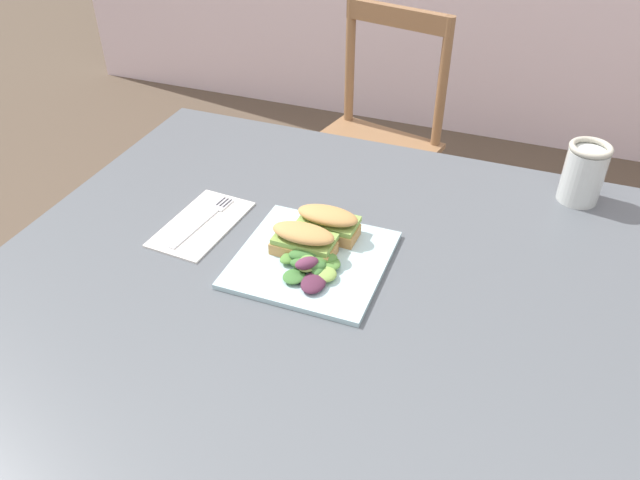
{
  "coord_description": "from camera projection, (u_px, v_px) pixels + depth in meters",
  "views": [
    {
      "loc": [
        0.26,
        -0.75,
        1.44
      ],
      "look_at": [
        -0.06,
        0.1,
        0.76
      ],
      "focal_mm": 35.0,
      "sensor_mm": 36.0,
      "label": 1
    }
  ],
  "objects": [
    {
      "name": "plate_lunch",
      "position": [
        312.0,
        259.0,
        1.11
      ],
      "size": [
        0.26,
        0.26,
        0.01
      ],
      "primitive_type": "cube",
      "color": "silver",
      "rests_on": "dining_table"
    },
    {
      "name": "sandwich_half_front",
      "position": [
        304.0,
        240.0,
        1.1
      ],
      "size": [
        0.12,
        0.07,
        0.06
      ],
      "color": "tan",
      "rests_on": "plate_lunch"
    },
    {
      "name": "salad_mixed_greens",
      "position": [
        312.0,
        265.0,
        1.07
      ],
      "size": [
        0.12,
        0.11,
        0.03
      ],
      "color": "#4C2338",
      "rests_on": "plate_lunch"
    },
    {
      "name": "chair_wooden_far",
      "position": [
        370.0,
        147.0,
        2.07
      ],
      "size": [
        0.48,
        0.48,
        0.87
      ],
      "color": "#8E6642",
      "rests_on": "ground"
    },
    {
      "name": "mason_jar_iced_tea",
      "position": [
        583.0,
        176.0,
        1.25
      ],
      "size": [
        0.08,
        0.08,
        0.12
      ],
      "color": "#995623",
      "rests_on": "dining_table"
    },
    {
      "name": "dining_table",
      "position": [
        324.0,
        328.0,
        1.15
      ],
      "size": [
        1.18,
        1.03,
        0.74
      ],
      "color": "#51565B",
      "rests_on": "ground"
    },
    {
      "name": "sandwich_half_back",
      "position": [
        328.0,
        222.0,
        1.15
      ],
      "size": [
        0.12,
        0.07,
        0.06
      ],
      "color": "tan",
      "rests_on": "plate_lunch"
    },
    {
      "name": "napkin_folded",
      "position": [
        202.0,
        224.0,
        1.21
      ],
      "size": [
        0.13,
        0.22,
        0.0
      ],
      "primitive_type": "cube",
      "rotation": [
        0.0,
        0.0,
        -0.07
      ],
      "color": "silver",
      "rests_on": "dining_table"
    },
    {
      "name": "fork_on_napkin",
      "position": [
        207.0,
        218.0,
        1.22
      ],
      "size": [
        0.04,
        0.19,
        0.0
      ],
      "color": "silver",
      "rests_on": "napkin_folded"
    }
  ]
}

